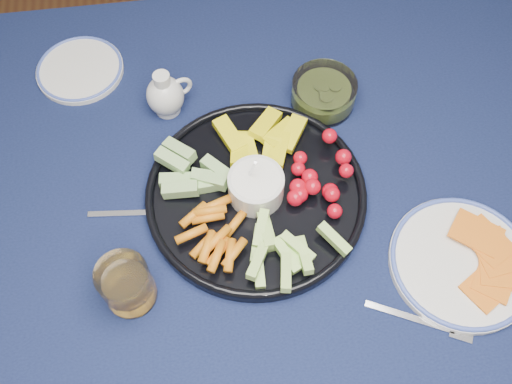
{
  "coord_description": "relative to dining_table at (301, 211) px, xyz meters",
  "views": [
    {
      "loc": [
        -0.16,
        -0.5,
        1.66
      ],
      "look_at": [
        -0.09,
        -0.01,
        0.77
      ],
      "focal_mm": 40.0,
      "sensor_mm": 36.0,
      "label": 1
    }
  ],
  "objects": [
    {
      "name": "dining_table",
      "position": [
        0.0,
        0.0,
        0.0
      ],
      "size": [
        1.67,
        1.07,
        0.75
      ],
      "color": "#472517",
      "rests_on": "ground"
    },
    {
      "name": "cheese_plate",
      "position": [
        0.24,
        -0.18,
        0.1
      ],
      "size": [
        0.25,
        0.25,
        0.03
      ],
      "color": "silver",
      "rests_on": "dining_table"
    },
    {
      "name": "crudite_platter",
      "position": [
        -0.09,
        -0.01,
        0.11
      ],
      "size": [
        0.4,
        0.4,
        0.13
      ],
      "color": "black",
      "rests_on": "dining_table"
    },
    {
      "name": "side_plate_extra",
      "position": [
        -0.41,
        0.34,
        0.1
      ],
      "size": [
        0.18,
        0.18,
        0.01
      ],
      "color": "silver",
      "rests_on": "dining_table"
    },
    {
      "name": "fork_left",
      "position": [
        -0.29,
        -0.01,
        0.09
      ],
      "size": [
        0.18,
        0.03,
        0.0
      ],
      "color": "silver",
      "rests_on": "dining_table"
    },
    {
      "name": "juice_tumbler",
      "position": [
        -0.32,
        -0.16,
        0.13
      ],
      "size": [
        0.08,
        0.08,
        0.1
      ],
      "color": "silver",
      "rests_on": "dining_table"
    },
    {
      "name": "fork_right",
      "position": [
        0.16,
        -0.27,
        0.09
      ],
      "size": [
        0.17,
        0.09,
        0.0
      ],
      "color": "silver",
      "rests_on": "dining_table"
    },
    {
      "name": "pickle_bowl",
      "position": [
        0.07,
        0.19,
        0.11
      ],
      "size": [
        0.13,
        0.13,
        0.06
      ],
      "color": "silver",
      "rests_on": "dining_table"
    },
    {
      "name": "creamer_pitcher",
      "position": [
        -0.24,
        0.22,
        0.13
      ],
      "size": [
        0.09,
        0.07,
        0.1
      ],
      "color": "silver",
      "rests_on": "dining_table"
    }
  ]
}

